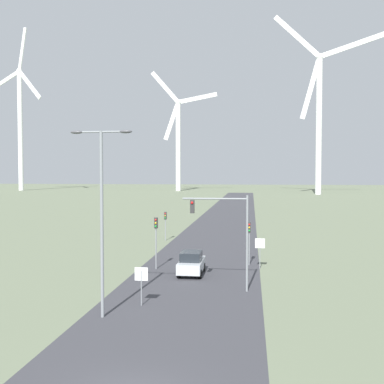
# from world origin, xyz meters

# --- Properties ---
(road_surface) EXTENTS (10.00, 240.00, 0.01)m
(road_surface) POSITION_xyz_m (0.00, 48.00, 0.00)
(road_surface) COLOR #38383D
(road_surface) RESTS_ON ground
(streetlamp) EXTENTS (3.48, 0.32, 10.33)m
(streetlamp) POSITION_xyz_m (-3.86, 8.90, 6.47)
(streetlamp) COLOR gray
(streetlamp) RESTS_ON ground
(stop_sign_near) EXTENTS (0.81, 0.07, 2.33)m
(stop_sign_near) POSITION_xyz_m (-2.25, 11.30, 1.62)
(stop_sign_near) COLOR gray
(stop_sign_near) RESTS_ON ground
(stop_sign_far) EXTENTS (0.81, 0.07, 2.54)m
(stop_sign_far) POSITION_xyz_m (5.02, 22.78, 1.78)
(stop_sign_far) COLOR gray
(stop_sign_far) RESTS_ON ground
(traffic_light_post_near_left) EXTENTS (0.28, 0.34, 4.31)m
(traffic_light_post_near_left) POSITION_xyz_m (-3.55, 21.53, 3.15)
(traffic_light_post_near_left) COLOR gray
(traffic_light_post_near_left) RESTS_ON ground
(traffic_light_post_near_right) EXTENTS (0.28, 0.34, 3.74)m
(traffic_light_post_near_right) POSITION_xyz_m (4.12, 24.14, 2.75)
(traffic_light_post_near_right) COLOR gray
(traffic_light_post_near_right) RESTS_ON ground
(traffic_light_post_mid_left) EXTENTS (0.28, 0.33, 3.40)m
(traffic_light_post_mid_left) POSITION_xyz_m (-5.79, 37.20, 2.50)
(traffic_light_post_mid_left) COLOR gray
(traffic_light_post_mid_left) RESTS_ON ground
(traffic_light_mast_overhead) EXTENTS (4.44, 0.34, 6.50)m
(traffic_light_mast_overhead) POSITION_xyz_m (2.55, 15.39, 4.60)
(traffic_light_mast_overhead) COLOR gray
(traffic_light_mast_overhead) RESTS_ON ground
(car_approaching) EXTENTS (1.88, 4.11, 1.83)m
(car_approaching) POSITION_xyz_m (-0.37, 19.95, 0.91)
(car_approaching) COLOR #B7BCC1
(car_approaching) RESTS_ON ground
(wind_turbine_far_left) EXTENTS (30.56, 14.63, 73.59)m
(wind_turbine_far_left) POSITION_xyz_m (-101.12, 179.97, 32.87)
(wind_turbine_far_left) COLOR white
(wind_turbine_far_left) RESTS_ON ground
(wind_turbine_left) EXTENTS (29.64, 2.87, 53.43)m
(wind_turbine_left) POSITION_xyz_m (-28.31, 184.02, 24.71)
(wind_turbine_left) COLOR white
(wind_turbine_left) RESTS_ON ground
(wind_turbine_center) EXTENTS (39.01, 9.80, 68.18)m
(wind_turbine_center) POSITION_xyz_m (29.07, 157.72, 31.68)
(wind_turbine_center) COLOR white
(wind_turbine_center) RESTS_ON ground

